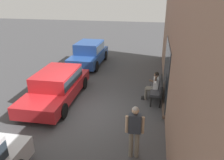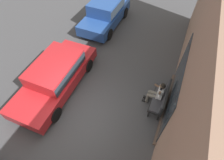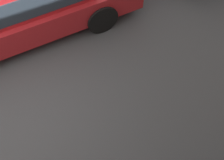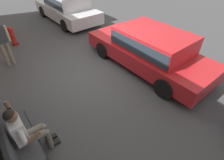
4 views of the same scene
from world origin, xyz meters
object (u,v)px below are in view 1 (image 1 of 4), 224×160
at_px(bench, 158,88).
at_px(pedestrian_standing, 135,128).
at_px(parked_car_near, 89,52).
at_px(parked_car_mid, 57,84).
at_px(person_on_phone, 153,85).

height_order(bench, pedestrian_standing, pedestrian_standing).
bearing_deg(parked_car_near, pedestrian_standing, 24.85).
height_order(bench, parked_car_near, parked_car_near).
height_order(bench, parked_car_mid, parked_car_mid).
relative_size(bench, parked_car_mid, 0.32).
height_order(parked_car_near, parked_car_mid, parked_car_near).
relative_size(bench, person_on_phone, 1.11).
bearing_deg(parked_car_mid, pedestrian_standing, 50.71).
bearing_deg(person_on_phone, parked_car_near, -135.96).
distance_m(parked_car_mid, pedestrian_standing, 5.02).
xyz_separation_m(bench, person_on_phone, (-0.06, -0.23, 0.13)).
height_order(parked_car_near, pedestrian_standing, pedestrian_standing).
bearing_deg(pedestrian_standing, parked_car_mid, -129.29).
bearing_deg(bench, parked_car_near, -134.92).
bearing_deg(parked_car_near, bench, 45.08).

